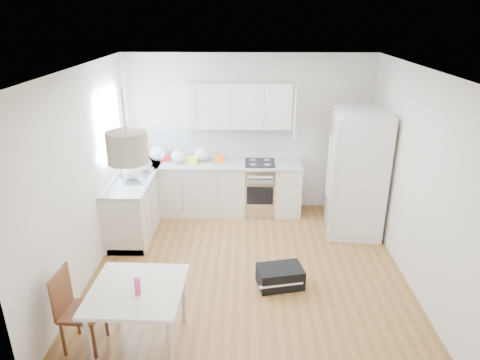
# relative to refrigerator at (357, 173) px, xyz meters

# --- Properties ---
(floor) EXTENTS (4.20, 4.20, 0.00)m
(floor) POSITION_rel_refrigerator_xyz_m (-1.70, -1.21, -0.97)
(floor) COLOR brown
(floor) RESTS_ON ground
(ceiling) EXTENTS (4.20, 4.20, 0.00)m
(ceiling) POSITION_rel_refrigerator_xyz_m (-1.70, -1.21, 1.73)
(ceiling) COLOR white
(ceiling) RESTS_ON wall_back
(wall_back) EXTENTS (4.20, 0.00, 4.20)m
(wall_back) POSITION_rel_refrigerator_xyz_m (-1.70, 0.89, 0.38)
(wall_back) COLOR beige
(wall_back) RESTS_ON floor
(wall_left) EXTENTS (0.00, 4.20, 4.20)m
(wall_left) POSITION_rel_refrigerator_xyz_m (-3.80, -1.21, 0.38)
(wall_left) COLOR beige
(wall_left) RESTS_ON floor
(wall_right) EXTENTS (0.00, 4.20, 4.20)m
(wall_right) POSITION_rel_refrigerator_xyz_m (0.40, -1.21, 0.38)
(wall_right) COLOR beige
(wall_right) RESTS_ON floor
(window_glassblock) EXTENTS (0.02, 1.00, 1.00)m
(window_glassblock) POSITION_rel_refrigerator_xyz_m (-3.79, -0.06, 0.78)
(window_glassblock) COLOR #BFE0F9
(window_glassblock) RESTS_ON wall_left
(cabinets_back) EXTENTS (3.00, 0.60, 0.88)m
(cabinets_back) POSITION_rel_refrigerator_xyz_m (-2.30, 0.59, -0.53)
(cabinets_back) COLOR beige
(cabinets_back) RESTS_ON floor
(cabinets_left) EXTENTS (0.60, 1.80, 0.88)m
(cabinets_left) POSITION_rel_refrigerator_xyz_m (-3.50, -0.01, -0.53)
(cabinets_left) COLOR beige
(cabinets_left) RESTS_ON floor
(counter_back) EXTENTS (3.02, 0.64, 0.04)m
(counter_back) POSITION_rel_refrigerator_xyz_m (-2.30, 0.59, -0.07)
(counter_back) COLOR #A9ACAE
(counter_back) RESTS_ON cabinets_back
(counter_left) EXTENTS (0.64, 1.82, 0.04)m
(counter_left) POSITION_rel_refrigerator_xyz_m (-3.50, -0.01, -0.07)
(counter_left) COLOR #A9ACAE
(counter_left) RESTS_ON cabinets_left
(backsplash_back) EXTENTS (3.00, 0.01, 0.58)m
(backsplash_back) POSITION_rel_refrigerator_xyz_m (-2.30, 0.88, 0.24)
(backsplash_back) COLOR white
(backsplash_back) RESTS_ON wall_back
(backsplash_left) EXTENTS (0.01, 1.80, 0.58)m
(backsplash_left) POSITION_rel_refrigerator_xyz_m (-3.80, -0.01, 0.24)
(backsplash_left) COLOR white
(backsplash_left) RESTS_ON wall_left
(upper_cabinets) EXTENTS (1.70, 0.32, 0.75)m
(upper_cabinets) POSITION_rel_refrigerator_xyz_m (-1.85, 0.73, 0.90)
(upper_cabinets) COLOR beige
(upper_cabinets) RESTS_ON wall_back
(range_oven) EXTENTS (0.50, 0.61, 0.88)m
(range_oven) POSITION_rel_refrigerator_xyz_m (-1.50, 0.59, -0.53)
(range_oven) COLOR #B1B3B5
(range_oven) RESTS_ON floor
(sink) EXTENTS (0.50, 0.80, 0.16)m
(sink) POSITION_rel_refrigerator_xyz_m (-3.50, -0.06, -0.06)
(sink) COLOR #B1B3B5
(sink) RESTS_ON counter_left
(refrigerator) EXTENTS (1.01, 1.06, 1.94)m
(refrigerator) POSITION_rel_refrigerator_xyz_m (0.00, 0.00, 0.00)
(refrigerator) COLOR white
(refrigerator) RESTS_ON floor
(dining_table) EXTENTS (0.95, 0.95, 0.73)m
(dining_table) POSITION_rel_refrigerator_xyz_m (-2.82, -2.70, -0.32)
(dining_table) COLOR beige
(dining_table) RESTS_ON floor
(dining_chair) EXTENTS (0.41, 0.41, 0.91)m
(dining_chair) POSITION_rel_refrigerator_xyz_m (-3.41, -2.70, -0.52)
(dining_chair) COLOR #532B18
(dining_chair) RESTS_ON floor
(drink_bottle) EXTENTS (0.06, 0.06, 0.22)m
(drink_bottle) POSITION_rel_refrigerator_xyz_m (-2.78, -2.78, -0.13)
(drink_bottle) COLOR #DC3D75
(drink_bottle) RESTS_ON dining_table
(gym_bag) EXTENTS (0.63, 0.48, 0.26)m
(gym_bag) POSITION_rel_refrigerator_xyz_m (-1.28, -1.59, -0.84)
(gym_bag) COLOR black
(gym_bag) RESTS_ON floor
(pendant_lamp) EXTENTS (0.46, 0.46, 0.29)m
(pendant_lamp) POSITION_rel_refrigerator_xyz_m (-2.80, -2.60, 1.21)
(pendant_lamp) COLOR #B7A78D
(pendant_lamp) RESTS_ON ceiling
(grocery_bag_a) EXTENTS (0.29, 0.24, 0.26)m
(grocery_bag_a) POSITION_rel_refrigerator_xyz_m (-3.25, 0.67, 0.08)
(grocery_bag_a) COLOR white
(grocery_bag_a) RESTS_ON counter_back
(grocery_bag_b) EXTENTS (0.25, 0.21, 0.22)m
(grocery_bag_b) POSITION_rel_refrigerator_xyz_m (-2.88, 0.58, 0.06)
(grocery_bag_b) COLOR white
(grocery_bag_b) RESTS_ON counter_back
(grocery_bag_c) EXTENTS (0.27, 0.23, 0.24)m
(grocery_bag_c) POSITION_rel_refrigerator_xyz_m (-2.50, 0.68, 0.07)
(grocery_bag_c) COLOR white
(grocery_bag_c) RESTS_ON counter_back
(grocery_bag_d) EXTENTS (0.25, 0.21, 0.22)m
(grocery_bag_d) POSITION_rel_refrigerator_xyz_m (-3.38, 0.19, 0.06)
(grocery_bag_d) COLOR white
(grocery_bag_d) RESTS_ON counter_back
(grocery_bag_e) EXTENTS (0.28, 0.24, 0.26)m
(grocery_bag_e) POSITION_rel_refrigerator_xyz_m (-3.49, -0.18, 0.08)
(grocery_bag_e) COLOR white
(grocery_bag_e) RESTS_ON counter_left
(snack_orange) EXTENTS (0.19, 0.13, 0.12)m
(snack_orange) POSITION_rel_refrigerator_xyz_m (-2.20, 0.64, 0.01)
(snack_orange) COLOR orange
(snack_orange) RESTS_ON counter_back
(snack_yellow) EXTENTS (0.18, 0.13, 0.11)m
(snack_yellow) POSITION_rel_refrigerator_xyz_m (-2.64, 0.55, 0.00)
(snack_yellow) COLOR #F5FF28
(snack_yellow) RESTS_ON counter_back
(snack_red) EXTENTS (0.18, 0.14, 0.11)m
(snack_red) POSITION_rel_refrigerator_xyz_m (-3.14, 0.66, 0.01)
(snack_red) COLOR red
(snack_red) RESTS_ON counter_back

